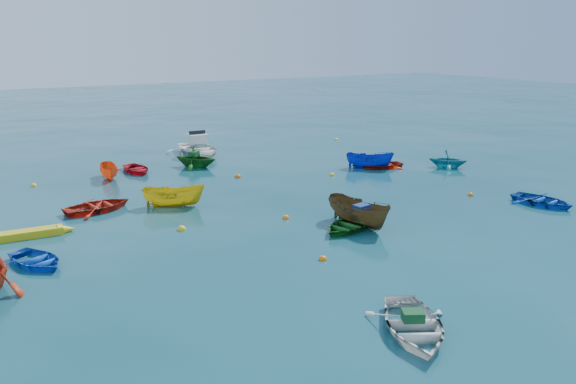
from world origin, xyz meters
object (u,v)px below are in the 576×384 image
dinghy_white_near (413,333)px  dinghy_blue_se (542,205)px  dinghy_blue_sw (37,265)px  kayak_yellow (19,239)px  motorboat_white (198,156)px

dinghy_white_near → dinghy_blue_se: dinghy_white_near is taller
dinghy_blue_sw → dinghy_white_near: size_ratio=0.81×
dinghy_white_near → kayak_yellow: 16.29m
dinghy_blue_se → motorboat_white: (-10.28, 19.55, 0.00)m
dinghy_blue_sw → dinghy_blue_se: size_ratio=0.91×
dinghy_blue_sw → kayak_yellow: dinghy_blue_sw is taller
motorboat_white → dinghy_blue_se: bearing=-60.1°
dinghy_blue_sw → dinghy_white_near: bearing=-74.4°
dinghy_blue_sw → motorboat_white: (12.13, 15.28, 0.00)m
dinghy_blue_sw → dinghy_blue_se: 22.81m
dinghy_blue_sw → kayak_yellow: bearing=71.5°
dinghy_blue_sw → motorboat_white: size_ratio=0.53×
dinghy_blue_sw → dinghy_white_near: dinghy_white_near is taller
kayak_yellow → motorboat_white: motorboat_white is taller
dinghy_blue_se → kayak_yellow: (-22.68, 7.56, 0.00)m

